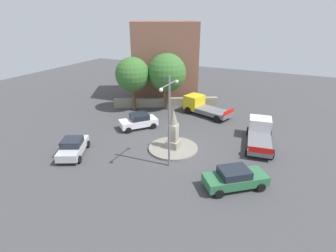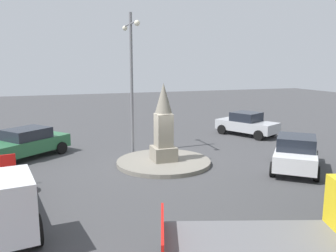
{
  "view_description": "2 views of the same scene",
  "coord_description": "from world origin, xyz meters",
  "px_view_note": "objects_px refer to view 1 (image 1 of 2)",
  "views": [
    {
      "loc": [
        19.41,
        8.58,
        11.38
      ],
      "look_at": [
        -0.9,
        -0.94,
        1.77
      ],
      "focal_mm": 28.11,
      "sensor_mm": 36.0,
      "label": 1
    },
    {
      "loc": [
        -15.4,
        5.19,
        4.8
      ],
      "look_at": [
        0.47,
        -0.39,
        1.75
      ],
      "focal_mm": 37.55,
      "sensor_mm": 36.0,
      "label": 2
    }
  ],
  "objects_px": {
    "truck_yellow_parked_left": "(202,106)",
    "corner_building": "(164,60)",
    "car_white_waiting": "(139,121)",
    "car_silver_near_island": "(73,147)",
    "tree_near_wall": "(133,75)",
    "tree_mid_cluster": "(167,73)",
    "monument": "(173,130)",
    "truck_white_far_side": "(260,132)",
    "car_green_passing": "(235,178)",
    "streetlamp": "(169,115)"
  },
  "relations": [
    {
      "from": "car_white_waiting",
      "to": "corner_building",
      "type": "height_order",
      "value": "corner_building"
    },
    {
      "from": "car_green_passing",
      "to": "tree_mid_cluster",
      "type": "relative_size",
      "value": 0.64
    },
    {
      "from": "tree_near_wall",
      "to": "tree_mid_cluster",
      "type": "bearing_deg",
      "value": 118.58
    },
    {
      "from": "car_silver_near_island",
      "to": "tree_mid_cluster",
      "type": "relative_size",
      "value": 0.62
    },
    {
      "from": "truck_yellow_parked_left",
      "to": "tree_mid_cluster",
      "type": "xyz_separation_m",
      "value": [
        0.2,
        -4.65,
        3.69
      ]
    },
    {
      "from": "car_green_passing",
      "to": "car_silver_near_island",
      "type": "bearing_deg",
      "value": -84.78
    },
    {
      "from": "car_silver_near_island",
      "to": "corner_building",
      "type": "xyz_separation_m",
      "value": [
        -19.62,
        -0.73,
        4.47
      ]
    },
    {
      "from": "car_white_waiting",
      "to": "car_green_passing",
      "type": "height_order",
      "value": "car_white_waiting"
    },
    {
      "from": "truck_yellow_parked_left",
      "to": "tree_near_wall",
      "type": "bearing_deg",
      "value": -75.14
    },
    {
      "from": "car_green_passing",
      "to": "corner_building",
      "type": "height_order",
      "value": "corner_building"
    },
    {
      "from": "streetlamp",
      "to": "tree_near_wall",
      "type": "xyz_separation_m",
      "value": [
        -10.34,
        -9.73,
        0.12
      ]
    },
    {
      "from": "monument",
      "to": "tree_mid_cluster",
      "type": "distance_m",
      "value": 11.3
    },
    {
      "from": "tree_mid_cluster",
      "to": "car_white_waiting",
      "type": "bearing_deg",
      "value": -1.2
    },
    {
      "from": "monument",
      "to": "car_silver_near_island",
      "type": "xyz_separation_m",
      "value": [
        4.64,
        -7.44,
        -1.1
      ]
    },
    {
      "from": "tree_near_wall",
      "to": "tree_mid_cluster",
      "type": "relative_size",
      "value": 0.94
    },
    {
      "from": "car_green_passing",
      "to": "truck_yellow_parked_left",
      "type": "xyz_separation_m",
      "value": [
        -13.22,
        -6.8,
        0.22
      ]
    },
    {
      "from": "car_green_passing",
      "to": "tree_mid_cluster",
      "type": "distance_m",
      "value": 17.77
    },
    {
      "from": "monument",
      "to": "truck_yellow_parked_left",
      "type": "bearing_deg",
      "value": -176.85
    },
    {
      "from": "car_green_passing",
      "to": "tree_mid_cluster",
      "type": "height_order",
      "value": "tree_mid_cluster"
    },
    {
      "from": "streetlamp",
      "to": "truck_white_far_side",
      "type": "xyz_separation_m",
      "value": [
        -7.68,
        5.97,
        -3.46
      ]
    },
    {
      "from": "car_silver_near_island",
      "to": "tree_mid_cluster",
      "type": "distance_m",
      "value": 14.97
    },
    {
      "from": "monument",
      "to": "corner_building",
      "type": "height_order",
      "value": "corner_building"
    },
    {
      "from": "streetlamp",
      "to": "tree_near_wall",
      "type": "bearing_deg",
      "value": -136.74
    },
    {
      "from": "monument",
      "to": "tree_near_wall",
      "type": "bearing_deg",
      "value": -130.66
    },
    {
      "from": "car_silver_near_island",
      "to": "car_green_passing",
      "type": "bearing_deg",
      "value": 95.22
    },
    {
      "from": "streetlamp",
      "to": "monument",
      "type": "bearing_deg",
      "value": -162.57
    },
    {
      "from": "monument",
      "to": "car_green_passing",
      "type": "relative_size",
      "value": 0.81
    },
    {
      "from": "streetlamp",
      "to": "car_silver_near_island",
      "type": "xyz_separation_m",
      "value": [
        1.92,
        -8.29,
        -3.63
      ]
    },
    {
      "from": "truck_yellow_parked_left",
      "to": "tree_mid_cluster",
      "type": "distance_m",
      "value": 5.94
    },
    {
      "from": "monument",
      "to": "tree_near_wall",
      "type": "relative_size",
      "value": 0.56
    },
    {
      "from": "tree_near_wall",
      "to": "car_white_waiting",
      "type": "bearing_deg",
      "value": 36.59
    },
    {
      "from": "monument",
      "to": "car_green_passing",
      "type": "height_order",
      "value": "monument"
    },
    {
      "from": "car_white_waiting",
      "to": "car_silver_near_island",
      "type": "relative_size",
      "value": 0.95
    },
    {
      "from": "corner_building",
      "to": "tree_mid_cluster",
      "type": "distance_m",
      "value": 6.15
    },
    {
      "from": "monument",
      "to": "truck_yellow_parked_left",
      "type": "distance_m",
      "value": 9.89
    },
    {
      "from": "streetlamp",
      "to": "car_silver_near_island",
      "type": "bearing_deg",
      "value": -76.94
    },
    {
      "from": "truck_yellow_parked_left",
      "to": "corner_building",
      "type": "height_order",
      "value": "corner_building"
    },
    {
      "from": "car_white_waiting",
      "to": "truck_yellow_parked_left",
      "type": "distance_m",
      "value": 8.48
    },
    {
      "from": "car_green_passing",
      "to": "tree_near_wall",
      "type": "bearing_deg",
      "value": -126.04
    },
    {
      "from": "car_white_waiting",
      "to": "truck_white_far_side",
      "type": "relative_size",
      "value": 0.65
    },
    {
      "from": "streetlamp",
      "to": "truck_yellow_parked_left",
      "type": "height_order",
      "value": "streetlamp"
    },
    {
      "from": "monument",
      "to": "tree_near_wall",
      "type": "xyz_separation_m",
      "value": [
        -7.63,
        -8.88,
        2.65
      ]
    },
    {
      "from": "car_white_waiting",
      "to": "car_silver_near_island",
      "type": "bearing_deg",
      "value": -15.73
    },
    {
      "from": "car_white_waiting",
      "to": "car_silver_near_island",
      "type": "distance_m",
      "value": 7.78
    },
    {
      "from": "tree_mid_cluster",
      "to": "truck_yellow_parked_left",
      "type": "bearing_deg",
      "value": 92.49
    },
    {
      "from": "car_silver_near_island",
      "to": "tree_near_wall",
      "type": "bearing_deg",
      "value": -173.3
    },
    {
      "from": "corner_building",
      "to": "monument",
      "type": "bearing_deg",
      "value": 28.58
    },
    {
      "from": "truck_yellow_parked_left",
      "to": "tree_mid_cluster",
      "type": "height_order",
      "value": "tree_mid_cluster"
    },
    {
      "from": "monument",
      "to": "streetlamp",
      "type": "distance_m",
      "value": 3.81
    },
    {
      "from": "monument",
      "to": "truck_white_far_side",
      "type": "height_order",
      "value": "monument"
    }
  ]
}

